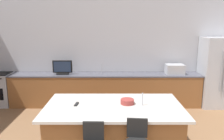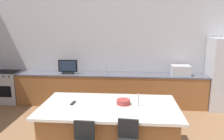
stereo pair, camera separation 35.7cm
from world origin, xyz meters
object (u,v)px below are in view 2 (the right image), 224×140
at_px(kitchen_island, 109,130).
at_px(range_oven, 8,87).
at_px(refrigerator, 224,74).
at_px(tv_remote, 73,103).
at_px(tv_monitor, 68,67).
at_px(fruit_bowl, 123,102).
at_px(microwave, 181,70).

relative_size(kitchen_island, range_oven, 2.51).
height_order(refrigerator, tv_remote, refrigerator).
relative_size(kitchen_island, refrigerator, 1.21).
height_order(kitchen_island, tv_remote, tv_remote).
bearing_deg(tv_monitor, tv_remote, -72.39).
relative_size(refrigerator, fruit_bowl, 8.25).
xyz_separation_m(kitchen_island, tv_monitor, (-1.38, 2.39, 0.61)).
bearing_deg(range_oven, fruit_bowl, -34.62).
height_order(tv_monitor, tv_remote, tv_monitor).
distance_m(kitchen_island, fruit_bowl, 0.55).
xyz_separation_m(range_oven, tv_monitor, (1.81, -0.05, 0.62)).
distance_m(fruit_bowl, tv_remote, 0.87).
distance_m(kitchen_island, refrigerator, 3.73).
bearing_deg(tv_monitor, kitchen_island, -59.96).
xyz_separation_m(microwave, tv_remote, (-2.33, -2.40, -0.11)).
relative_size(refrigerator, microwave, 3.97).
distance_m(tv_monitor, fruit_bowl, 2.82).
bearing_deg(refrigerator, tv_monitor, -179.99).
xyz_separation_m(refrigerator, range_oven, (-6.02, 0.05, -0.50)).
height_order(range_oven, tv_remote, tv_remote).
bearing_deg(microwave, fruit_bowl, -121.80).
distance_m(refrigerator, microwave, 1.13).
bearing_deg(fruit_bowl, kitchen_island, -162.96).
relative_size(range_oven, fruit_bowl, 3.97).
distance_m(range_oven, microwave, 4.93).
bearing_deg(kitchen_island, fruit_bowl, 17.04).
distance_m(kitchen_island, microwave, 3.03).
relative_size(range_oven, tv_monitor, 1.74).
bearing_deg(range_oven, tv_remote, -43.20).
distance_m(refrigerator, fruit_bowl, 3.47).
xyz_separation_m(fruit_bowl, tv_remote, (-0.87, -0.04, -0.03)).
height_order(refrigerator, fruit_bowl, refrigerator).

